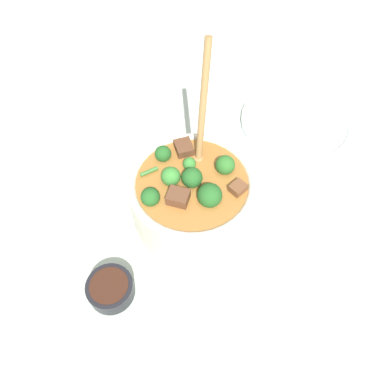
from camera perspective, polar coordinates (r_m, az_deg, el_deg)
The scene contains 4 objects.
ground_plane at distance 0.74m, azimuth 0.00°, elevation -2.98°, with size 4.00×4.00×0.00m, color #ADBCAD.
stew_bowl at distance 0.69m, azimuth -0.00°, elevation -0.28°, with size 0.23×0.23×0.31m.
condiment_bowl at distance 0.67m, azimuth -12.33°, elevation -14.17°, with size 0.08×0.08×0.04m.
empty_plate at distance 0.92m, azimuth 15.75°, elevation 10.32°, with size 0.26×0.26×0.02m.
Camera 1 is at (0.38, -0.05, 0.63)m, focal length 35.00 mm.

